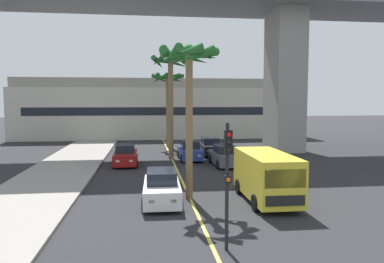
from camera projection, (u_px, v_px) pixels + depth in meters
The scene contains 14 objects.
sidewalk_left at pixel (31, 196), 18.72m from camera, with size 4.80×80.00×0.15m, color gray.
lane_stripe_center at pixel (175, 166), 27.64m from camera, with size 0.14×56.00×0.01m, color #DBCC4C.
bridge_overpass at pixel (179, 0), 33.94m from camera, with size 79.90×8.00×17.75m.
pier_building_backdrop at pixel (162, 109), 49.71m from camera, with size 37.51×8.04×7.72m.
car_queue_front at pixel (225, 156), 27.79m from camera, with size 1.94×4.15×1.56m.
car_queue_second at pixel (125, 156), 28.09m from camera, with size 1.89×4.13×1.56m.
car_queue_third at pixel (162, 188), 17.68m from camera, with size 1.92×4.14×1.56m.
car_queue_fourth at pixel (210, 147), 33.36m from camera, with size 1.87×4.12×1.56m.
car_queue_fifth at pixel (190, 151), 30.60m from camera, with size 1.87×4.12×1.56m.
delivery_van at pixel (266, 175), 17.89m from camera, with size 2.21×5.27×2.36m.
traffic_light_median_near at pixel (228, 169), 11.81m from camera, with size 0.24×0.37×4.20m.
palm_tree_near_median at pixel (168, 86), 38.80m from camera, with size 3.57×3.57×7.85m.
palm_tree_mid_median at pixel (189, 70), 17.92m from camera, with size 3.03×3.03×7.63m.
palm_tree_far_median at pixel (170, 77), 30.67m from camera, with size 3.35×3.47×8.72m.
Camera 1 is at (-2.19, -3.27, 4.91)m, focal length 34.44 mm.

